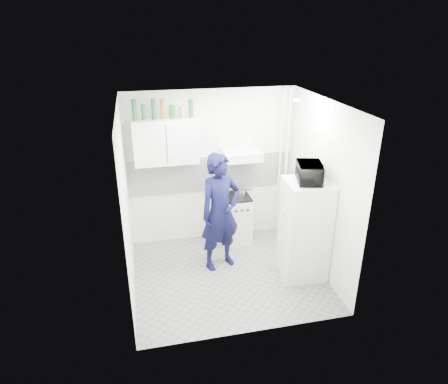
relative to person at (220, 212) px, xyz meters
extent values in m
plane|color=slate|center=(0.06, -0.30, -0.92)|extent=(2.80, 2.80, 0.00)
plane|color=white|center=(0.06, -0.30, 1.68)|extent=(2.80, 2.80, 0.00)
plane|color=silver|center=(0.06, 0.95, 0.38)|extent=(2.80, 0.00, 2.80)
plane|color=silver|center=(-1.34, -0.30, 0.38)|extent=(0.00, 2.60, 2.60)
plane|color=silver|center=(1.46, -0.30, 0.38)|extent=(0.00, 2.60, 2.60)
imported|color=black|center=(0.00, 0.00, 0.00)|extent=(0.78, 0.64, 1.84)
cube|color=silver|center=(0.41, 0.70, -0.51)|extent=(0.51, 0.51, 0.82)
cube|color=silver|center=(1.16, -0.50, -0.17)|extent=(0.67, 0.67, 1.51)
cube|color=black|center=(0.41, 0.70, -0.09)|extent=(0.49, 0.49, 0.03)
cylinder|color=silver|center=(0.50, 0.74, -0.02)|extent=(0.18, 0.18, 0.10)
imported|color=black|center=(1.16, -0.50, 0.72)|extent=(0.55, 0.44, 0.27)
cylinder|color=#144C1E|center=(-1.13, 0.78, 1.43)|extent=(0.07, 0.07, 0.31)
cylinder|color=#144C1E|center=(-1.00, 0.78, 1.40)|extent=(0.06, 0.06, 0.23)
cylinder|color=#144C1E|center=(-0.84, 0.78, 1.43)|extent=(0.07, 0.07, 0.31)
cylinder|color=brown|center=(-0.71, 0.78, 1.43)|extent=(0.07, 0.07, 0.30)
cylinder|color=#144C1E|center=(-0.57, 0.78, 1.38)|extent=(0.08, 0.08, 0.20)
cylinder|color=silver|center=(-0.41, 0.78, 1.37)|extent=(0.09, 0.09, 0.18)
cylinder|color=#144C1E|center=(-0.29, 0.78, 1.42)|extent=(0.07, 0.07, 0.28)
cube|color=silver|center=(-0.69, 0.78, 0.93)|extent=(1.00, 0.35, 0.70)
cube|color=silver|center=(0.51, 0.70, 0.65)|extent=(0.60, 0.50, 0.14)
cube|color=white|center=(0.06, 0.94, 0.28)|extent=(2.74, 0.03, 0.60)
cylinder|color=silver|center=(1.36, 0.87, 0.38)|extent=(0.05, 0.05, 2.60)
cylinder|color=silver|center=(1.24, 0.87, 0.38)|extent=(0.04, 0.04, 2.60)
cylinder|color=white|center=(1.06, -0.10, 1.65)|extent=(0.10, 0.10, 0.02)
camera|label=1|loc=(-1.12, -5.26, 2.66)|focal=32.00mm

